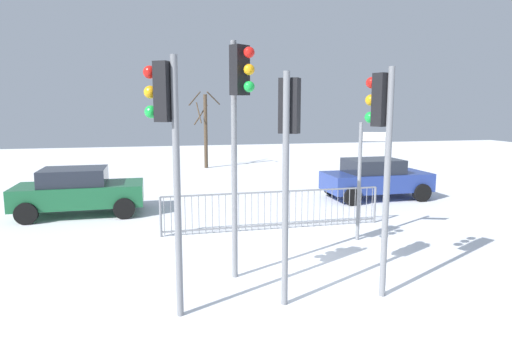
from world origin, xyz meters
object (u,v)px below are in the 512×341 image
object	(u,v)px
traffic_light_mid_left	(382,131)
car_blue_mid	(375,178)
car_green_far	(79,191)
traffic_light_foreground_left	(289,136)
traffic_light_foreground_right	(167,128)
direction_sign_post	(362,175)
bare_tree_left	(205,128)
traffic_light_mid_right	(239,107)

from	to	relation	value
traffic_light_mid_left	car_blue_mid	distance (m)	8.77
car_green_far	car_blue_mid	bearing A→B (deg)	0.12
traffic_light_foreground_left	car_blue_mid	distance (m)	9.57
traffic_light_foreground_right	car_blue_mid	size ratio (longest dim) A/B	1.07
direction_sign_post	car_green_far	distance (m)	8.62
traffic_light_foreground_right	bare_tree_left	bearing A→B (deg)	22.50
traffic_light_foreground_left	traffic_light_mid_right	bearing A→B (deg)	153.44
traffic_light_mid_left	traffic_light_mid_right	bearing A→B (deg)	130.02
traffic_light_foreground_right	traffic_light_foreground_left	bearing A→B (deg)	-57.62
traffic_light_foreground_right	car_blue_mid	bearing A→B (deg)	-14.68
traffic_light_foreground_left	bare_tree_left	world-z (taller)	bare_tree_left
direction_sign_post	traffic_light_foreground_left	bearing A→B (deg)	-115.47
traffic_light_mid_right	traffic_light_foreground_left	world-z (taller)	traffic_light_mid_right
direction_sign_post	car_green_far	xyz separation A→B (m)	(-7.41, 4.31, -0.90)
direction_sign_post	bare_tree_left	bearing A→B (deg)	117.80
direction_sign_post	car_green_far	bearing A→B (deg)	167.71
traffic_light_foreground_right	car_green_far	bearing A→B (deg)	49.94
traffic_light_mid_left	traffic_light_foreground_right	world-z (taller)	traffic_light_foreground_right
traffic_light_mid_left	bare_tree_left	distance (m)	17.15
direction_sign_post	car_blue_mid	size ratio (longest dim) A/B	0.77
direction_sign_post	car_blue_mid	world-z (taller)	direction_sign_post
traffic_light_foreground_left	bare_tree_left	xyz separation A→B (m)	(0.35, 17.05, -0.66)
car_green_far	bare_tree_left	distance (m)	11.05
car_blue_mid	traffic_light_foreground_left	bearing A→B (deg)	-128.00
traffic_light_foreground_right	car_green_far	distance (m)	8.12
traffic_light_mid_left	traffic_light_mid_right	world-z (taller)	traffic_light_mid_right
traffic_light_mid_right	direction_sign_post	xyz separation A→B (m)	(3.43, 1.83, -1.67)
car_green_far	direction_sign_post	bearing A→B (deg)	-31.36
traffic_light_foreground_left	direction_sign_post	bearing A→B (deg)	80.93
traffic_light_foreground_right	traffic_light_foreground_left	world-z (taller)	traffic_light_foreground_right
traffic_light_mid_right	traffic_light_foreground_right	distance (m)	1.83
traffic_light_foreground_left	car_green_far	size ratio (longest dim) A/B	1.02
traffic_light_foreground_right	car_blue_mid	world-z (taller)	traffic_light_foreground_right
car_green_far	traffic_light_mid_left	bearing A→B (deg)	-50.56
bare_tree_left	traffic_light_foreground_right	bearing A→B (deg)	-97.73
traffic_light_foreground_left	direction_sign_post	distance (m)	4.24
traffic_light_mid_right	car_green_far	xyz separation A→B (m)	(-3.98, 6.14, -2.57)
traffic_light_mid_left	traffic_light_mid_right	xyz separation A→B (m)	(-2.29, 1.17, 0.40)
traffic_light_foreground_left	car_blue_mid	size ratio (longest dim) A/B	1.02
traffic_light_mid_right	car_blue_mid	xyz separation A→B (m)	(6.20, 6.37, -2.57)
traffic_light_foreground_right	car_green_far	world-z (taller)	traffic_light_foreground_right
car_blue_mid	traffic_light_mid_right	bearing A→B (deg)	-135.63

